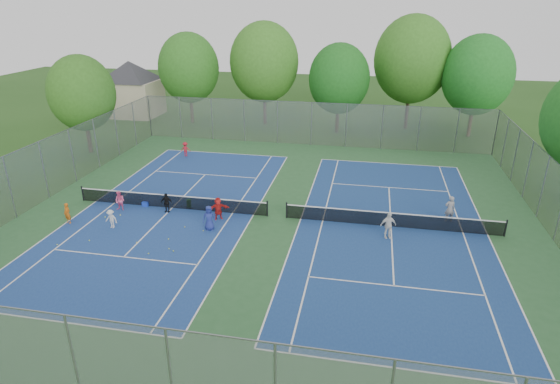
# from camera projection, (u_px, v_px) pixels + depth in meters

# --- Properties ---
(ground) EXTENTS (120.00, 120.00, 0.00)m
(ground) POSITION_uv_depth(u_px,v_px,m) (277.00, 217.00, 29.34)
(ground) COLOR #224916
(ground) RESTS_ON ground
(court_pad) EXTENTS (32.00, 32.00, 0.01)m
(court_pad) POSITION_uv_depth(u_px,v_px,m) (277.00, 217.00, 29.33)
(court_pad) COLOR #2A592F
(court_pad) RESTS_ON ground
(court_left) EXTENTS (10.97, 23.77, 0.01)m
(court_left) POSITION_uv_depth(u_px,v_px,m) (172.00, 208.00, 30.58)
(court_left) COLOR navy
(court_left) RESTS_ON court_pad
(court_right) EXTENTS (10.97, 23.77, 0.01)m
(court_right) POSITION_uv_depth(u_px,v_px,m) (391.00, 227.00, 28.08)
(court_right) COLOR navy
(court_right) RESTS_ON court_pad
(net_left) EXTENTS (12.87, 0.10, 0.91)m
(net_left) POSITION_uv_depth(u_px,v_px,m) (172.00, 202.00, 30.41)
(net_left) COLOR black
(net_left) RESTS_ON ground
(net_right) EXTENTS (12.87, 0.10, 0.91)m
(net_right) POSITION_uv_depth(u_px,v_px,m) (392.00, 220.00, 27.92)
(net_right) COLOR black
(net_right) RESTS_ON ground
(fence_north) EXTENTS (32.00, 0.10, 4.00)m
(fence_north) POSITION_uv_depth(u_px,v_px,m) (311.00, 124.00, 43.07)
(fence_north) COLOR gray
(fence_north) RESTS_ON ground
(fence_south) EXTENTS (32.00, 0.10, 4.00)m
(fence_south) POSITION_uv_depth(u_px,v_px,m) (171.00, 382.00, 14.07)
(fence_south) COLOR gray
(fence_south) RESTS_ON ground
(fence_west) EXTENTS (0.10, 32.00, 4.00)m
(fence_west) POSITION_uv_depth(u_px,v_px,m) (44.00, 170.00, 31.42)
(fence_west) COLOR gray
(fence_west) RESTS_ON ground
(house) EXTENTS (11.03, 11.03, 7.30)m
(house) POSITION_uv_depth(u_px,v_px,m) (130.00, 79.00, 53.40)
(house) COLOR #B7A88C
(house) RESTS_ON ground
(tree_nw) EXTENTS (6.40, 6.40, 9.58)m
(tree_nw) POSITION_uv_depth(u_px,v_px,m) (189.00, 68.00, 49.52)
(tree_nw) COLOR #443326
(tree_nw) RESTS_ON ground
(tree_nl) EXTENTS (7.20, 7.20, 10.69)m
(tree_nl) POSITION_uv_depth(u_px,v_px,m) (264.00, 62.00, 48.75)
(tree_nl) COLOR #443326
(tree_nl) RESTS_ON ground
(tree_nc) EXTENTS (6.00, 6.00, 8.85)m
(tree_nc) POSITION_uv_depth(u_px,v_px,m) (339.00, 79.00, 45.95)
(tree_nc) COLOR #443326
(tree_nc) RESTS_ON ground
(tree_nr) EXTENTS (7.60, 7.60, 11.42)m
(tree_nr) POSITION_uv_depth(u_px,v_px,m) (412.00, 60.00, 46.79)
(tree_nr) COLOR #443326
(tree_nr) RESTS_ON ground
(tree_ne) EXTENTS (6.60, 6.60, 9.77)m
(tree_ne) POSITION_uv_depth(u_px,v_px,m) (478.00, 75.00, 44.32)
(tree_ne) COLOR #443326
(tree_ne) RESTS_ON ground
(tree_side_w) EXTENTS (5.60, 5.60, 8.47)m
(tree_side_w) POSITION_uv_depth(u_px,v_px,m) (82.00, 93.00, 39.78)
(tree_side_w) COLOR #443326
(tree_side_w) RESTS_ON ground
(ball_crate) EXTENTS (0.41, 0.41, 0.33)m
(ball_crate) POSITION_uv_depth(u_px,v_px,m) (146.00, 204.00, 30.84)
(ball_crate) COLOR #1735B1
(ball_crate) RESTS_ON ground
(ball_hopper) EXTENTS (0.36, 0.36, 0.55)m
(ball_hopper) POSITION_uv_depth(u_px,v_px,m) (189.00, 203.00, 30.63)
(ball_hopper) COLOR #268D39
(ball_hopper) RESTS_ON ground
(student_a) EXTENTS (0.54, 0.43, 1.31)m
(student_a) POSITION_uv_depth(u_px,v_px,m) (67.00, 213.00, 28.31)
(student_a) COLOR #C25912
(student_a) RESTS_ON ground
(student_b) EXTENTS (0.66, 0.53, 1.30)m
(student_b) POSITION_uv_depth(u_px,v_px,m) (120.00, 201.00, 30.06)
(student_b) COLOR #EF5D91
(student_b) RESTS_ON ground
(student_c) EXTENTS (0.80, 0.51, 1.18)m
(student_c) POSITION_uv_depth(u_px,v_px,m) (111.00, 219.00, 27.74)
(student_c) COLOR silver
(student_c) RESTS_ON ground
(student_d) EXTENTS (0.77, 0.34, 1.30)m
(student_d) POSITION_uv_depth(u_px,v_px,m) (166.00, 203.00, 29.80)
(student_d) COLOR black
(student_d) RESTS_ON ground
(student_e) EXTENTS (0.86, 0.69, 1.52)m
(student_e) POSITION_uv_depth(u_px,v_px,m) (209.00, 218.00, 27.47)
(student_e) COLOR navy
(student_e) RESTS_ON ground
(student_f) EXTENTS (1.39, 1.00, 1.45)m
(student_f) POSITION_uv_depth(u_px,v_px,m) (218.00, 209.00, 28.78)
(student_f) COLOR red
(student_f) RESTS_ON ground
(child_far_baseline) EXTENTS (0.92, 0.66, 1.28)m
(child_far_baseline) POSITION_uv_depth(u_px,v_px,m) (186.00, 149.00, 40.40)
(child_far_baseline) COLOR #A51724
(child_far_baseline) RESTS_ON ground
(instructor) EXTENTS (0.68, 0.52, 1.69)m
(instructor) POSITION_uv_depth(u_px,v_px,m) (450.00, 209.00, 28.44)
(instructor) COLOR gray
(instructor) RESTS_ON ground
(teen_court_b) EXTENTS (1.01, 0.68, 1.59)m
(teen_court_b) POSITION_uv_depth(u_px,v_px,m) (388.00, 225.00, 26.51)
(teen_court_b) COLOR silver
(teen_court_b) RESTS_ON ground
(tennis_ball_0) EXTENTS (0.07, 0.07, 0.07)m
(tennis_ball_0) POSITION_uv_depth(u_px,v_px,m) (169.00, 239.00, 26.56)
(tennis_ball_0) COLOR #D4EF37
(tennis_ball_0) RESTS_ON ground
(tennis_ball_1) EXTENTS (0.07, 0.07, 0.07)m
(tennis_ball_1) POSITION_uv_depth(u_px,v_px,m) (120.00, 215.00, 29.50)
(tennis_ball_1) COLOR yellow
(tennis_ball_1) RESTS_ON ground
(tennis_ball_2) EXTENTS (0.07, 0.07, 0.07)m
(tennis_ball_2) POSITION_uv_depth(u_px,v_px,m) (57.00, 245.00, 25.94)
(tennis_ball_2) COLOR yellow
(tennis_ball_2) RESTS_ON ground
(tennis_ball_3) EXTENTS (0.07, 0.07, 0.07)m
(tennis_ball_3) POSITION_uv_depth(u_px,v_px,m) (89.00, 241.00, 26.41)
(tennis_ball_3) COLOR #D7F138
(tennis_ball_3) RESTS_ON ground
(tennis_ball_4) EXTENTS (0.07, 0.07, 0.07)m
(tennis_ball_4) POSITION_uv_depth(u_px,v_px,m) (203.00, 231.00, 27.51)
(tennis_ball_4) COLOR gold
(tennis_ball_4) RESTS_ON ground
(tennis_ball_5) EXTENTS (0.07, 0.07, 0.07)m
(tennis_ball_5) POSITION_uv_depth(u_px,v_px,m) (173.00, 251.00, 25.30)
(tennis_ball_5) COLOR #B3C82E
(tennis_ball_5) RESTS_ON ground
(tennis_ball_6) EXTENTS (0.07, 0.07, 0.07)m
(tennis_ball_6) POSITION_uv_depth(u_px,v_px,m) (105.00, 217.00, 29.24)
(tennis_ball_6) COLOR #C9EC37
(tennis_ball_6) RESTS_ON ground
(tennis_ball_7) EXTENTS (0.07, 0.07, 0.07)m
(tennis_ball_7) POSITION_uv_depth(u_px,v_px,m) (137.00, 243.00, 26.19)
(tennis_ball_7) COLOR gold
(tennis_ball_7) RESTS_ON ground
(tennis_ball_8) EXTENTS (0.07, 0.07, 0.07)m
(tennis_ball_8) POSITION_uv_depth(u_px,v_px,m) (185.00, 227.00, 27.95)
(tennis_ball_8) COLOR gold
(tennis_ball_8) RESTS_ON ground
(tennis_ball_9) EXTENTS (0.07, 0.07, 0.07)m
(tennis_ball_9) POSITION_uv_depth(u_px,v_px,m) (149.00, 254.00, 25.05)
(tennis_ball_9) COLOR #BCD331
(tennis_ball_9) RESTS_ON ground
(tennis_ball_10) EXTENTS (0.07, 0.07, 0.07)m
(tennis_ball_10) POSITION_uv_depth(u_px,v_px,m) (169.00, 249.00, 25.52)
(tennis_ball_10) COLOR #ACC62E
(tennis_ball_10) RESTS_ON ground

